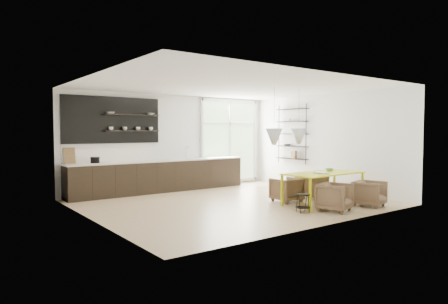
% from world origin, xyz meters
% --- Properties ---
extents(room, '(7.02, 6.01, 2.91)m').
position_xyz_m(room, '(0.58, 1.10, 1.46)').
color(room, tan).
rests_on(room, ground).
extents(kitchen_run, '(5.54, 0.69, 2.75)m').
position_xyz_m(kitchen_run, '(-0.69, 2.69, 0.60)').
color(kitchen_run, black).
rests_on(kitchen_run, ground).
extents(right_shelving, '(0.26, 1.22, 1.90)m').
position_xyz_m(right_shelving, '(3.36, 1.17, 1.65)').
color(right_shelving, black).
rests_on(right_shelving, ground).
extents(dining_table, '(2.14, 1.01, 0.77)m').
position_xyz_m(dining_table, '(1.68, -1.49, 0.72)').
color(dining_table, '#C8D409').
rests_on(dining_table, ground).
extents(armchair_back_left, '(0.68, 0.69, 0.61)m').
position_xyz_m(armchair_back_left, '(1.18, -0.73, 0.31)').
color(armchair_back_left, brown).
rests_on(armchair_back_left, ground).
extents(armchair_back_right, '(0.78, 0.79, 0.63)m').
position_xyz_m(armchair_back_right, '(2.13, -0.72, 0.31)').
color(armchair_back_right, brown).
rests_on(armchair_back_right, ground).
extents(armchair_front_left, '(0.85, 0.87, 0.63)m').
position_xyz_m(armchair_front_left, '(1.20, -2.22, 0.31)').
color(armchair_front_left, brown).
rests_on(armchair_front_left, ground).
extents(armchair_front_right, '(0.79, 0.80, 0.61)m').
position_xyz_m(armchair_front_right, '(2.34, -2.34, 0.30)').
color(armchair_front_right, brown).
rests_on(armchair_front_right, ground).
extents(wire_stool, '(0.33, 0.33, 0.41)m').
position_xyz_m(wire_stool, '(0.48, -1.92, 0.27)').
color(wire_stool, black).
rests_on(wire_stool, ground).
extents(table_book, '(0.28, 0.35, 0.03)m').
position_xyz_m(table_book, '(1.37, -1.56, 0.79)').
color(table_book, white).
rests_on(table_book, dining_table).
extents(table_bowl, '(0.25, 0.25, 0.06)m').
position_xyz_m(table_bowl, '(2.15, -1.30, 0.81)').
color(table_bowl, '#578963').
rests_on(table_bowl, dining_table).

